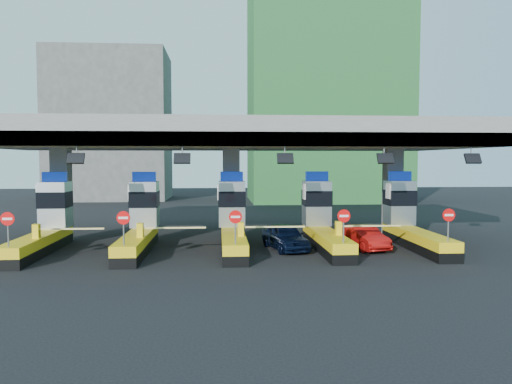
{
  "coord_description": "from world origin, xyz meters",
  "views": [
    {
      "loc": [
        -0.75,
        -27.11,
        4.81
      ],
      "look_at": [
        1.28,
        0.0,
        3.08
      ],
      "focal_mm": 35.0,
      "sensor_mm": 36.0,
      "label": 1
    }
  ],
  "objects": [
    {
      "name": "toll_lane_right",
      "position": [
        5.0,
        0.28,
        1.4
      ],
      "size": [
        4.43,
        8.0,
        4.16
      ],
      "color": "black",
      "rests_on": "ground"
    },
    {
      "name": "bg_building_concrete",
      "position": [
        -14.0,
        36.0,
        9.0
      ],
      "size": [
        14.0,
        10.0,
        18.0
      ],
      "primitive_type": "cube",
      "color": "#4C4C49",
      "rests_on": "ground"
    },
    {
      "name": "toll_lane_left",
      "position": [
        -5.0,
        0.28,
        1.4
      ],
      "size": [
        4.43,
        8.0,
        4.16
      ],
      "color": "black",
      "rests_on": "ground"
    },
    {
      "name": "red_car",
      "position": [
        7.09,
        -0.76,
        0.64
      ],
      "size": [
        2.08,
        4.05,
        1.27
      ],
      "primitive_type": "imported",
      "rotation": [
        0.0,
        0.0,
        0.2
      ],
      "color": "#AE0F0D",
      "rests_on": "ground"
    },
    {
      "name": "toll_lane_far_right",
      "position": [
        10.0,
        0.28,
        1.4
      ],
      "size": [
        4.43,
        8.0,
        4.16
      ],
      "color": "black",
      "rests_on": "ground"
    },
    {
      "name": "toll_canopy",
      "position": [
        0.0,
        2.87,
        6.13
      ],
      "size": [
        28.0,
        12.09,
        7.0
      ],
      "color": "slate",
      "rests_on": "ground"
    },
    {
      "name": "toll_lane_far_left",
      "position": [
        -10.0,
        0.28,
        1.4
      ],
      "size": [
        4.43,
        8.0,
        4.16
      ],
      "color": "black",
      "rests_on": "ground"
    },
    {
      "name": "bg_building_scaffold",
      "position": [
        12.0,
        32.0,
        14.0
      ],
      "size": [
        18.0,
        12.0,
        28.0
      ],
      "primitive_type": "cube",
      "color": "#1E5926",
      "rests_on": "ground"
    },
    {
      "name": "ground",
      "position": [
        0.0,
        0.0,
        0.0
      ],
      "size": [
        120.0,
        120.0,
        0.0
      ],
      "primitive_type": "plane",
      "color": "black",
      "rests_on": "ground"
    },
    {
      "name": "toll_lane_center",
      "position": [
        0.0,
        0.28,
        1.4
      ],
      "size": [
        4.43,
        8.0,
        4.16
      ],
      "color": "black",
      "rests_on": "ground"
    },
    {
      "name": "van",
      "position": [
        2.82,
        -0.65,
        0.7
      ],
      "size": [
        2.5,
        4.38,
        1.4
      ],
      "primitive_type": "imported",
      "rotation": [
        0.0,
        0.0,
        0.22
      ],
      "color": "black",
      "rests_on": "ground"
    }
  ]
}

